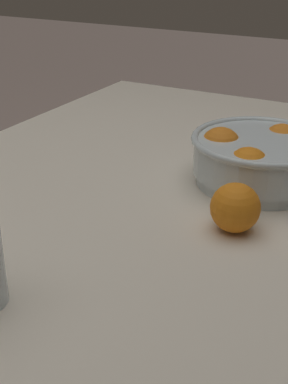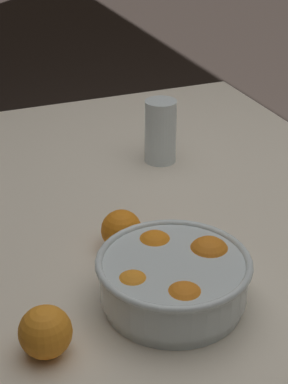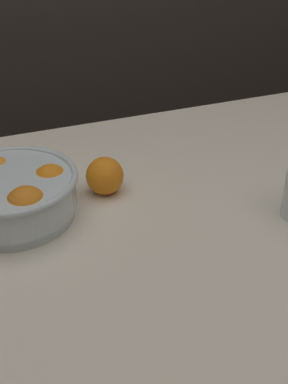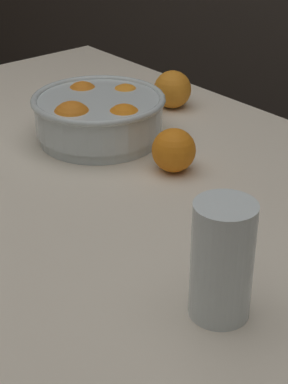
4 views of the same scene
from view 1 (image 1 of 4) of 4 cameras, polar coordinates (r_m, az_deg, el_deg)
dining_table at (r=0.89m, az=-0.37°, el=-6.17°), size 1.50×0.96×0.72m
fruit_bowl at (r=0.97m, az=12.31°, el=3.64°), size 0.25×0.25×0.10m
orange_loose_near_bowl at (r=0.81m, az=9.71°, el=-1.65°), size 0.08×0.08×0.08m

